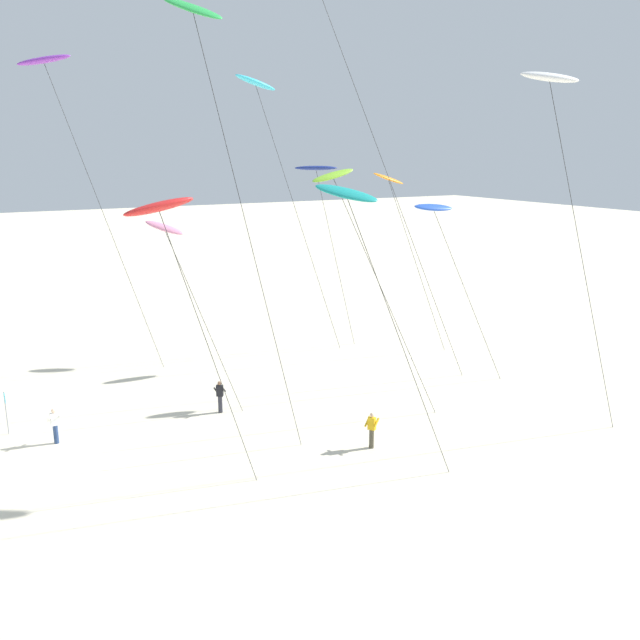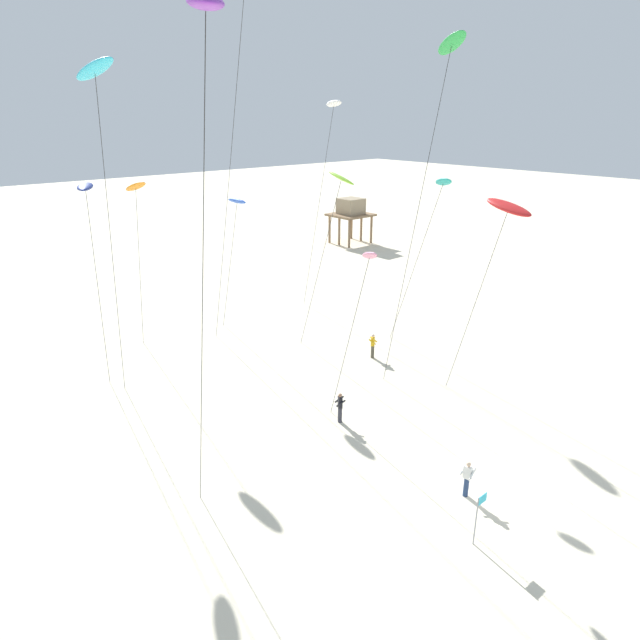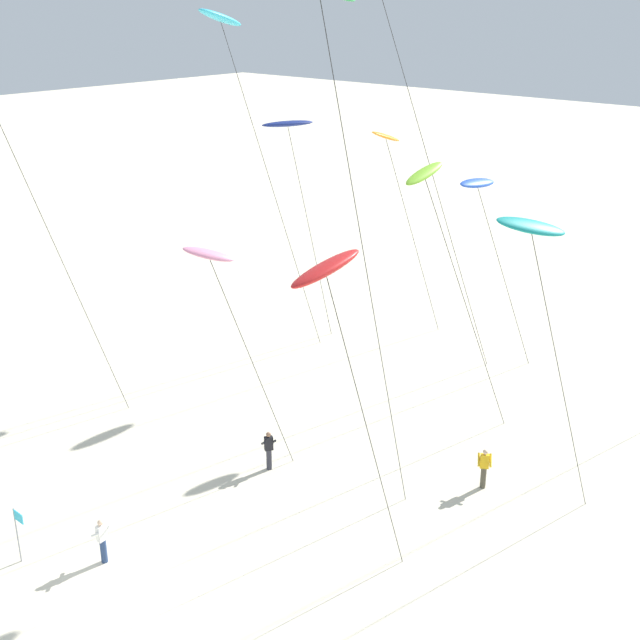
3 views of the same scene
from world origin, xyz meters
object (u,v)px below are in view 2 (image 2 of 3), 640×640
object	(u,v)px
kite_teal	(443,184)
kite_lime	(340,182)
kite_navy	(85,188)
kite_flyer_nearest	(340,407)
kite_blue	(237,202)
kite_purple	(205,8)
kite_white	(334,105)
kite_red	(508,208)
kite_flyer_middle	(373,345)
marker_flag	(479,510)
kite_green	(450,50)
stilt_house	(351,210)
kite_flyer_furthest	(467,478)
kite_pink	(369,258)
kite_orange	(136,189)
kite_cyan	(95,72)

from	to	relation	value
kite_teal	kite_lime	world-z (taller)	kite_lime
kite_navy	kite_flyer_nearest	bearing A→B (deg)	-50.82
kite_blue	kite_flyer_nearest	bearing A→B (deg)	-98.88
kite_navy	kite_purple	xyz separation A→B (m)	(-1.83, -15.38, 5.69)
kite_lime	kite_purple	size ratio (longest dim) A/B	0.68
kite_white	kite_flyer_nearest	xyz separation A→B (m)	(-9.60, -11.17, -14.78)
kite_white	kite_navy	bearing A→B (deg)	-175.50
kite_navy	kite_red	size ratio (longest dim) A/B	1.04
kite_blue	kite_red	distance (m)	16.72
kite_navy	kite_flyer_middle	distance (m)	19.38
kite_white	kite_red	xyz separation A→B (m)	(-2.87, -15.49, -4.73)
kite_flyer_middle	marker_flag	world-z (taller)	marker_flag
marker_flag	kite_blue	bearing A→B (deg)	79.72
kite_green	stilt_house	xyz separation A→B (m)	(25.59, 32.19, -13.72)
kite_flyer_furthest	kite_purple	bearing A→B (deg)	167.01
kite_red	kite_flyer_middle	size ratio (longest dim) A/B	6.89
kite_flyer_nearest	kite_flyer_furthest	world-z (taller)	same
kite_purple	kite_pink	bearing A→B (deg)	20.14
kite_flyer_middle	stilt_house	bearing A→B (deg)	48.34
kite_blue	kite_navy	world-z (taller)	kite_navy
kite_white	kite_orange	distance (m)	14.60
kite_pink	kite_red	size ratio (longest dim) A/B	0.86
kite_orange	kite_purple	world-z (taller)	kite_purple
kite_green	marker_flag	bearing A→B (deg)	-130.13
kite_teal	stilt_house	xyz separation A→B (m)	(20.46, 28.54, -7.28)
kite_flyer_middle	stilt_house	size ratio (longest dim) A/B	0.30
kite_cyan	kite_orange	bearing A→B (deg)	59.57
kite_white	kite_orange	xyz separation A→B (m)	(-13.78, 1.64, -4.54)
kite_blue	kite_lime	world-z (taller)	kite_lime
kite_orange	kite_navy	bearing A→B (deg)	-141.53
kite_white	kite_red	distance (m)	16.44
stilt_house	kite_purple	bearing A→B (deg)	-138.05
kite_flyer_nearest	stilt_house	size ratio (longest dim) A/B	0.30
kite_blue	kite_red	size ratio (longest dim) A/B	0.90
kite_teal	kite_flyer_middle	distance (m)	11.09
kite_red	marker_flag	size ratio (longest dim) A/B	5.48
kite_teal	kite_navy	xyz separation A→B (m)	(-17.56, 8.10, 0.43)
kite_green	kite_red	size ratio (longest dim) A/B	1.62
kite_white	kite_navy	xyz separation A→B (m)	(-17.58, -1.38, -3.90)
kite_navy	marker_flag	world-z (taller)	kite_navy
kite_white	kite_navy	world-z (taller)	kite_white
kite_orange	kite_pink	bearing A→B (deg)	-76.07
kite_orange	kite_purple	xyz separation A→B (m)	(-5.63, -18.40, 6.33)
kite_white	kite_red	world-z (taller)	kite_white
kite_green	kite_flyer_nearest	bearing A→B (deg)	156.22
kite_flyer_nearest	marker_flag	size ratio (longest dim) A/B	0.80
kite_pink	kite_flyer_middle	size ratio (longest dim) A/B	5.94
kite_teal	stilt_house	size ratio (longest dim) A/B	2.17
kite_navy	kite_pink	bearing A→B (deg)	-57.85
kite_blue	kite_orange	distance (m)	6.23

